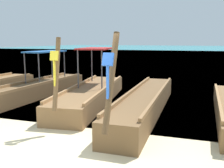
{
  "coord_description": "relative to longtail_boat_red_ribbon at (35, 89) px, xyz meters",
  "views": [
    {
      "loc": [
        2.68,
        -4.0,
        2.36
      ],
      "look_at": [
        0.0,
        4.26,
        0.9
      ],
      "focal_mm": 41.72,
      "sensor_mm": 36.0,
      "label": 1
    }
  ],
  "objects": [
    {
      "name": "ground",
      "position": [
        3.69,
        -5.2,
        -0.36
      ],
      "size": [
        120.0,
        120.0,
        0.0
      ],
      "primitive_type": "plane",
      "color": "beige"
    },
    {
      "name": "sea_water",
      "position": [
        3.69,
        57.06,
        -0.36
      ],
      "size": [
        120.0,
        120.0,
        0.0
      ],
      "primitive_type": "plane",
      "color": "teal",
      "rests_on": "ground"
    },
    {
      "name": "longtail_boat_red_ribbon",
      "position": [
        0.0,
        0.0,
        0.0
      ],
      "size": [
        1.43,
        6.9,
        2.62
      ],
      "color": "brown",
      "rests_on": "ground"
    },
    {
      "name": "longtail_boat_yellow_ribbon",
      "position": [
        2.64,
        -0.25,
        0.0
      ],
      "size": [
        1.95,
        6.47,
        2.45
      ],
      "color": "brown",
      "rests_on": "ground"
    },
    {
      "name": "longtail_boat_blue_ribbon",
      "position": [
        4.85,
        -0.93,
        -0.02
      ],
      "size": [
        1.03,
        7.48,
        2.54
      ],
      "color": "brown",
      "rests_on": "ground"
    }
  ]
}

